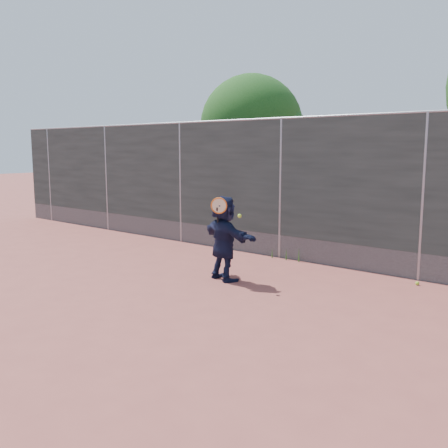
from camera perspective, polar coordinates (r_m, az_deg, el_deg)
The scene contains 7 objects.
ground at distance 8.42m, azimuth -6.91°, elevation -7.78°, with size 80.00×80.00×0.00m, color #9E4C42.
player at distance 9.00m, azimuth -0.00°, elevation -1.62°, with size 1.43×0.45×1.54m, color #121833.
ball_ground at distance 9.42m, azimuth 21.23°, elevation -6.33°, with size 0.07×0.07×0.07m, color #A6DC31.
fence at distance 10.82m, azimuth 6.49°, elevation 4.41°, with size 20.00×0.06×3.03m.
swing_action at distance 8.70m, azimuth -0.36°, elevation 1.89°, with size 0.63×0.17×0.51m.
tree_left at distance 14.93m, azimuth 3.74°, elevation 10.81°, with size 3.15×3.00×4.53m.
weed_clump at distance 10.77m, azimuth 7.33°, elevation -3.42°, with size 0.68×0.07×0.30m.
Camera 1 is at (5.87, -5.56, 2.37)m, focal length 40.00 mm.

